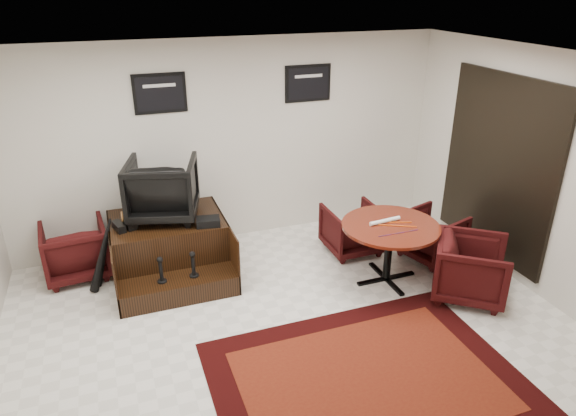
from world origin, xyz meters
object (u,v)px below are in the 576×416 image
Objects in this scene: table_chair_back at (352,227)px; table_chair_window at (432,233)px; armchair_side at (75,248)px; shine_podium at (170,249)px; shine_chair at (162,186)px; table_chair_corner at (471,266)px; meeting_table at (390,232)px.

table_chair_window is (0.92, -0.53, -0.00)m from table_chair_back.
armchair_side is 4.62m from table_chair_window.
shine_podium is 0.82m from shine_chair.
shine_podium is 1.72× the size of shine_chair.
shine_chair is at bearing 57.11° from table_chair_window.
armchair_side is (-1.12, 0.19, -0.75)m from shine_chair.
armchair_side is 4.83m from table_chair_corner.
table_chair_back reaches higher than shine_podium.
armchair_side is at bearing 101.70° from table_chair_corner.
table_chair_corner is at bearing 149.52° from armchair_side.
shine_chair reaches higher than shine_podium.
shine_chair is 1.16× the size of table_chair_back.
meeting_table reaches higher than shine_podium.
meeting_table is (2.50, -1.25, -0.46)m from shine_chair.
shine_chair is 1.03× the size of table_chair_corner.
table_chair_window is at bearing 149.72° from table_chair_back.
meeting_table is 0.90m from table_chair_back.
shine_podium is at bearing 98.88° from table_chair_corner.
table_chair_window is at bearing 29.93° from table_chair_corner.
table_chair_back is at bearing 165.46° from armchair_side.
armchair_side reaches higher than table_chair_window.
meeting_table is at bearing 94.69° from table_chair_back.
meeting_table is 1.64× the size of table_chair_window.
table_chair_corner is at bearing -28.46° from shine_podium.
table_chair_window is (4.47, -1.14, -0.03)m from armchair_side.
meeting_table is 1.01m from table_chair_corner.
table_chair_window is at bearing 19.91° from meeting_table.
armchair_side is at bearing 5.75° from shine_chair.
table_chair_back is 1.01× the size of table_chair_window.
armchair_side is (-1.12, 0.34, 0.06)m from shine_podium.
table_chair_corner is at bearing -41.34° from meeting_table.
table_chair_back is (-0.07, 0.84, -0.31)m from meeting_table.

